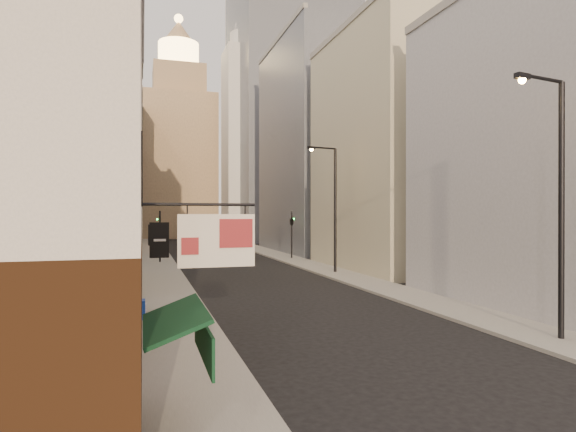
{
  "coord_description": "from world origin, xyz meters",
  "views": [
    {
      "loc": [
        -7.97,
        -6.96,
        4.7
      ],
      "look_at": [
        -0.78,
        16.79,
        4.6
      ],
      "focal_mm": 30.0,
      "sensor_mm": 36.0,
      "label": 1
    }
  ],
  "objects_px": {
    "streetlamp_mid": "(332,202)",
    "traffic_light_right": "(292,222)",
    "white_tower": "(247,137)",
    "traffic_light_left": "(160,227)",
    "streetlamp_near": "(557,193)",
    "clock_tower": "(179,150)"
  },
  "relations": [
    {
      "from": "streetlamp_mid",
      "to": "traffic_light_left",
      "type": "xyz_separation_m",
      "value": [
        -12.69,
        12.18,
        -2.23
      ]
    },
    {
      "from": "streetlamp_near",
      "to": "traffic_light_left",
      "type": "height_order",
      "value": "streetlamp_near"
    },
    {
      "from": "white_tower",
      "to": "traffic_light_left",
      "type": "bearing_deg",
      "value": -113.49
    },
    {
      "from": "traffic_light_left",
      "to": "clock_tower",
      "type": "bearing_deg",
      "value": -78.56
    },
    {
      "from": "traffic_light_left",
      "to": "traffic_light_right",
      "type": "bearing_deg",
      "value": -161.59
    },
    {
      "from": "white_tower",
      "to": "streetlamp_near",
      "type": "relative_size",
      "value": 4.33
    },
    {
      "from": "streetlamp_mid",
      "to": "traffic_light_right",
      "type": "height_order",
      "value": "streetlamp_mid"
    },
    {
      "from": "streetlamp_near",
      "to": "streetlamp_mid",
      "type": "height_order",
      "value": "streetlamp_mid"
    },
    {
      "from": "traffic_light_left",
      "to": "traffic_light_right",
      "type": "relative_size",
      "value": 1.0
    },
    {
      "from": "traffic_light_left",
      "to": "streetlamp_near",
      "type": "bearing_deg",
      "value": 128.49
    },
    {
      "from": "clock_tower",
      "to": "traffic_light_right",
      "type": "relative_size",
      "value": 8.98
    },
    {
      "from": "white_tower",
      "to": "traffic_light_left",
      "type": "xyz_separation_m",
      "value": [
        -16.4,
        -37.74,
        -15.19
      ]
    },
    {
      "from": "clock_tower",
      "to": "streetlamp_mid",
      "type": "bearing_deg",
      "value": -83.5
    },
    {
      "from": "streetlamp_near",
      "to": "streetlamp_mid",
      "type": "xyz_separation_m",
      "value": [
        -0.17,
        21.16,
        0.17
      ]
    },
    {
      "from": "streetlamp_mid",
      "to": "traffic_light_right",
      "type": "xyz_separation_m",
      "value": [
        0.51,
        12.42,
        -1.8
      ]
    },
    {
      "from": "streetlamp_near",
      "to": "streetlamp_mid",
      "type": "bearing_deg",
      "value": 81.19
    },
    {
      "from": "clock_tower",
      "to": "streetlamp_mid",
      "type": "relative_size",
      "value": 4.54
    },
    {
      "from": "streetlamp_near",
      "to": "traffic_light_left",
      "type": "relative_size",
      "value": 1.92
    },
    {
      "from": "clock_tower",
      "to": "traffic_light_right",
      "type": "distance_m",
      "value": 53.89
    },
    {
      "from": "white_tower",
      "to": "traffic_light_left",
      "type": "height_order",
      "value": "white_tower"
    },
    {
      "from": "clock_tower",
      "to": "traffic_light_left",
      "type": "distance_m",
      "value": 53.93
    },
    {
      "from": "white_tower",
      "to": "traffic_light_left",
      "type": "relative_size",
      "value": 8.3
    }
  ]
}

